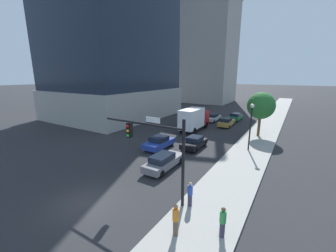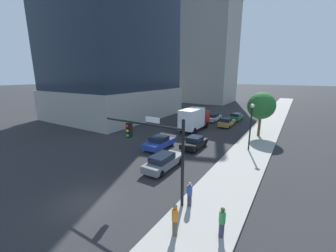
{
  "view_description": "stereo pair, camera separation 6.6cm",
  "coord_description": "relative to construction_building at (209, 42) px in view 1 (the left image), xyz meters",
  "views": [
    {
      "loc": [
        11.42,
        -7.82,
        8.44
      ],
      "look_at": [
        0.26,
        10.19,
        3.28
      ],
      "focal_mm": 22.5,
      "sensor_mm": 36.0,
      "label": 1
    },
    {
      "loc": [
        11.48,
        -7.78,
        8.44
      ],
      "look_at": [
        0.26,
        10.19,
        3.28
      ],
      "focal_mm": 22.5,
      "sensor_mm": 36.0,
      "label": 2
    }
  ],
  "objects": [
    {
      "name": "ground_plane",
      "position": [
        13.9,
        -57.07,
        -18.13
      ],
      "size": [
        400.0,
        400.0,
        0.0
      ],
      "primitive_type": "plane",
      "color": "#28282B"
    },
    {
      "name": "construction_building",
      "position": [
        0.0,
        0.0,
        0.0
      ],
      "size": [
        15.51,
        15.8,
        43.08
      ],
      "color": "#9E9B93",
      "rests_on": "ground"
    },
    {
      "name": "car_green",
      "position": [
        15.52,
        -24.76,
        -17.43
      ],
      "size": [
        1.88,
        4.2,
        1.4
      ],
      "color": "#1E6638",
      "rests_on": "ground"
    },
    {
      "name": "car_gold",
      "position": [
        15.52,
        -30.36,
        -17.41
      ],
      "size": [
        1.77,
        4.54,
        1.48
      ],
      "color": "#AD8938",
      "rests_on": "ground"
    },
    {
      "name": "street_tree",
      "position": [
        21.12,
        -34.16,
        -13.75
      ],
      "size": [
        3.65,
        3.65,
        6.07
      ],
      "color": "brown",
      "rests_on": "sidewalk"
    },
    {
      "name": "pedestrian_blue_shirt",
      "position": [
        20.15,
        -53.84,
        -17.13
      ],
      "size": [
        0.34,
        0.34,
        1.66
      ],
      "color": "#38334C",
      "rests_on": "sidewalk"
    },
    {
      "name": "pedestrian_orange_shirt",
      "position": [
        20.64,
        -56.57,
        -17.05
      ],
      "size": [
        0.34,
        0.34,
        1.81
      ],
      "color": "brown",
      "rests_on": "sidewalk"
    },
    {
      "name": "car_white",
      "position": [
        12.04,
        -27.53,
        -17.43
      ],
      "size": [
        1.83,
        4.64,
        1.39
      ],
      "color": "silver",
      "rests_on": "ground"
    },
    {
      "name": "car_gray",
      "position": [
        15.52,
        -49.83,
        -17.4
      ],
      "size": [
        1.74,
        4.78,
        1.46
      ],
      "color": "slate",
      "rests_on": "ground"
    },
    {
      "name": "car_blue",
      "position": [
        12.04,
        -45.48,
        -17.39
      ],
      "size": [
        1.95,
        4.17,
        1.44
      ],
      "color": "#233D9E",
      "rests_on": "ground"
    },
    {
      "name": "pedestrian_green_shirt",
      "position": [
        22.77,
        -55.4,
        -17.09
      ],
      "size": [
        0.34,
        0.34,
        1.74
      ],
      "color": "#38334C",
      "rests_on": "sidewalk"
    },
    {
      "name": "traffic_light_pole",
      "position": [
        17.63,
        -54.09,
        -14.02
      ],
      "size": [
        6.56,
        0.48,
        5.76
      ],
      "color": "black",
      "rests_on": "sidewalk"
    },
    {
      "name": "box_truck",
      "position": [
        12.04,
        -35.91,
        -16.19
      ],
      "size": [
        2.26,
        6.85,
        3.52
      ],
      "color": "#B21E1E",
      "rests_on": "ground"
    },
    {
      "name": "sidewalk",
      "position": [
        21.44,
        -37.07,
        -18.05
      ],
      "size": [
        4.23,
        120.0,
        0.15
      ],
      "primitive_type": "cube",
      "color": "#9E9B93",
      "rests_on": "ground"
    },
    {
      "name": "car_black",
      "position": [
        15.52,
        -43.21,
        -17.43
      ],
      "size": [
        1.82,
        4.03,
        1.39
      ],
      "color": "black",
      "rests_on": "ground"
    },
    {
      "name": "street_lamp",
      "position": [
        21.16,
        -40.82,
        -14.49
      ],
      "size": [
        0.44,
        0.44,
        5.26
      ],
      "color": "black",
      "rests_on": "sidewalk"
    }
  ]
}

